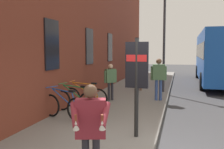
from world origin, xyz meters
TOP-DOWN VIEW (x-y plane):
  - ground at (6.00, -1.00)m, footprint 60.00×60.00m
  - sidewalk_pavement at (8.00, 1.75)m, footprint 24.00×3.50m
  - station_facade at (8.99, 3.80)m, footprint 22.00×0.65m
  - bicycle_nearest_sign at (1.60, 2.92)m, footprint 0.71×1.69m
  - bicycle_end_of_row at (2.53, 2.95)m, footprint 0.54×1.75m
  - bicycle_beside_lamp at (3.31, 2.89)m, footprint 0.48×1.77m
  - transit_info_sign at (0.60, 0.51)m, footprint 0.13×0.55m
  - city_bus at (12.80, -3.00)m, footprint 10.56×2.85m
  - pedestrian_crossing_street at (4.84, 2.31)m, footprint 0.46×0.47m
  - pedestrian_by_facade at (7.84, 1.55)m, footprint 0.42×0.62m
  - pedestrian_near_bus at (5.37, 0.36)m, footprint 0.33×0.66m
  - tourist_with_hotdogs at (-1.88, 0.80)m, footprint 0.64×0.64m
  - street_lamp at (7.65, 0.30)m, footprint 0.28×0.28m

SIDE VIEW (x-z plane):
  - ground at x=6.00m, z-range 0.00..0.00m
  - sidewalk_pavement at x=8.00m, z-range 0.00..0.12m
  - bicycle_nearest_sign at x=1.60m, z-range 0.02..1.00m
  - bicycle_end_of_row at x=2.53m, z-range 0.02..1.00m
  - bicycle_beside_lamp at x=3.31m, z-range 0.02..1.00m
  - pedestrian_crossing_street at x=4.84m, z-range 0.29..1.83m
  - tourist_with_hotdogs at x=-1.88m, z-range 0.31..1.90m
  - pedestrian_by_facade at x=7.84m, z-range 0.31..2.05m
  - pedestrian_near_bus at x=5.37m, z-range 0.31..2.08m
  - transit_info_sign at x=0.60m, z-range 0.52..2.92m
  - city_bus at x=12.80m, z-range 0.24..3.59m
  - street_lamp at x=7.65m, z-range 0.59..5.54m
  - station_facade at x=8.99m, z-range 0.00..7.14m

